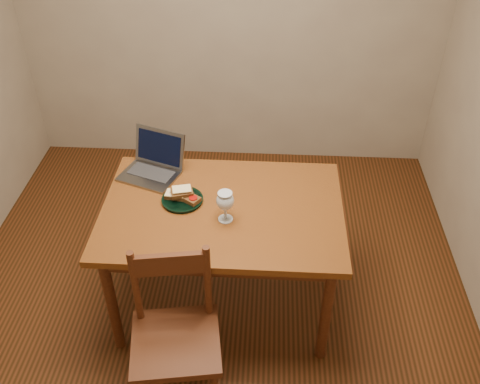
# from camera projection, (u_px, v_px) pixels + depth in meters

# --- Properties ---
(floor) EXTENTS (3.20, 3.20, 0.02)m
(floor) POSITION_uv_depth(u_px,v_px,m) (213.00, 294.00, 3.38)
(floor) COLOR black
(floor) RESTS_ON ground
(back_wall) EXTENTS (3.20, 0.02, 2.60)m
(back_wall) POSITION_uv_depth(u_px,v_px,m) (229.00, 1.00, 3.84)
(back_wall) COLOR gray
(back_wall) RESTS_ON floor
(table) EXTENTS (1.30, 0.90, 0.74)m
(table) POSITION_uv_depth(u_px,v_px,m) (223.00, 220.00, 2.93)
(table) COLOR #491E0C
(table) RESTS_ON floor
(chair) EXTENTS (0.48, 0.46, 0.45)m
(chair) POSITION_uv_depth(u_px,v_px,m) (175.00, 331.00, 2.55)
(chair) COLOR #3A190C
(chair) RESTS_ON floor
(plate) EXTENTS (0.23, 0.23, 0.02)m
(plate) POSITION_uv_depth(u_px,v_px,m) (182.00, 200.00, 2.92)
(plate) COLOR black
(plate) RESTS_ON table
(sandwich_cheese) EXTENTS (0.12, 0.08, 0.03)m
(sandwich_cheese) POSITION_uv_depth(u_px,v_px,m) (175.00, 195.00, 2.91)
(sandwich_cheese) COLOR #381E0C
(sandwich_cheese) RESTS_ON plate
(sandwich_tomato) EXTENTS (0.13, 0.12, 0.04)m
(sandwich_tomato) POSITION_uv_depth(u_px,v_px,m) (190.00, 198.00, 2.89)
(sandwich_tomato) COLOR #381E0C
(sandwich_tomato) RESTS_ON plate
(sandwich_top) EXTENTS (0.13, 0.10, 0.04)m
(sandwich_top) POSITION_uv_depth(u_px,v_px,m) (182.00, 192.00, 2.89)
(sandwich_top) COLOR #381E0C
(sandwich_top) RESTS_ON plate
(milk_glass) EXTENTS (0.09, 0.09, 0.18)m
(milk_glass) POSITION_uv_depth(u_px,v_px,m) (225.00, 206.00, 2.75)
(milk_glass) COLOR white
(milk_glass) RESTS_ON table
(laptop) EXTENTS (0.40, 0.38, 0.23)m
(laptop) POSITION_uv_depth(u_px,v_px,m) (154.00, 162.00, 3.11)
(laptop) COLOR slate
(laptop) RESTS_ON table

